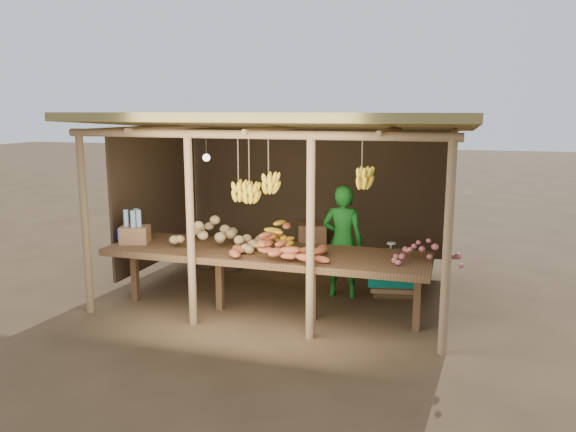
# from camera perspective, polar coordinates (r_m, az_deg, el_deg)

# --- Properties ---
(ground) EXTENTS (60.00, 60.00, 0.00)m
(ground) POSITION_cam_1_polar(r_m,az_deg,el_deg) (7.83, 0.00, -7.58)
(ground) COLOR brown
(ground) RESTS_ON ground
(stall_structure) EXTENTS (4.70, 3.50, 2.43)m
(stall_structure) POSITION_cam_1_polar(r_m,az_deg,el_deg) (7.47, 0.47, 6.61)
(stall_structure) COLOR #9E7A51
(stall_structure) RESTS_ON ground
(counter) EXTENTS (3.90, 1.05, 0.80)m
(counter) POSITION_cam_1_polar(r_m,az_deg,el_deg) (6.75, -2.33, -4.03)
(counter) COLOR brown
(counter) RESTS_ON ground
(potato_heap) EXTENTS (1.17, 0.74, 0.37)m
(potato_heap) POSITION_cam_1_polar(r_m,az_deg,el_deg) (6.92, -7.42, -1.64)
(potato_heap) COLOR tan
(potato_heap) RESTS_ON counter
(sweet_potato_heap) EXTENTS (1.19, 0.93, 0.36)m
(sweet_potato_heap) POSITION_cam_1_polar(r_m,az_deg,el_deg) (6.40, -0.82, -2.61)
(sweet_potato_heap) COLOR #B6552F
(sweet_potato_heap) RESTS_ON counter
(onion_heap) EXTENTS (0.82, 0.64, 0.35)m
(onion_heap) POSITION_cam_1_polar(r_m,az_deg,el_deg) (6.32, 14.10, -3.16)
(onion_heap) COLOR #BB5B5E
(onion_heap) RESTS_ON counter
(banana_pile) EXTENTS (0.64, 0.47, 0.35)m
(banana_pile) POSITION_cam_1_polar(r_m,az_deg,el_deg) (6.72, -1.12, -2.03)
(banana_pile) COLOR yellow
(banana_pile) RESTS_ON counter
(tomato_basin) EXTENTS (0.39, 0.39, 0.21)m
(tomato_basin) POSITION_cam_1_polar(r_m,az_deg,el_deg) (7.65, -15.59, -1.54)
(tomato_basin) COLOR navy
(tomato_basin) RESTS_ON counter
(bottle_box) EXTENTS (0.41, 0.36, 0.43)m
(bottle_box) POSITION_cam_1_polar(r_m,az_deg,el_deg) (7.33, -15.30, -1.40)
(bottle_box) COLOR #936441
(bottle_box) RESTS_ON counter
(vendor) EXTENTS (0.55, 0.37, 1.50)m
(vendor) POSITION_cam_1_polar(r_m,az_deg,el_deg) (7.44, 5.57, -2.58)
(vendor) COLOR #186D1C
(vendor) RESTS_ON ground
(tarp_crate) EXTENTS (0.70, 0.63, 0.74)m
(tarp_crate) POSITION_cam_1_polar(r_m,az_deg,el_deg) (7.75, 10.72, -5.62)
(tarp_crate) COLOR brown
(tarp_crate) RESTS_ON ground
(carton_stack) EXTENTS (0.99, 0.46, 0.69)m
(carton_stack) POSITION_cam_1_polar(r_m,az_deg,el_deg) (8.88, 1.49, -3.31)
(carton_stack) COLOR #936441
(carton_stack) RESTS_ON ground
(burlap_sacks) EXTENTS (0.89, 0.47, 0.63)m
(burlap_sacks) POSITION_cam_1_polar(r_m,az_deg,el_deg) (8.86, -7.05, -3.63)
(burlap_sacks) COLOR #463420
(burlap_sacks) RESTS_ON ground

